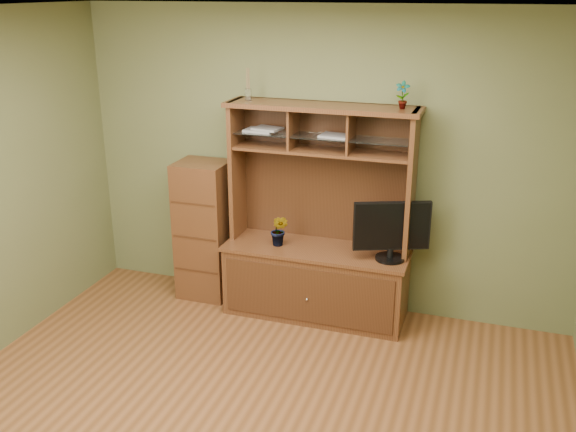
% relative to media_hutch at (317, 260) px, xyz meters
% --- Properties ---
extents(room, '(4.54, 4.04, 2.74)m').
position_rel_media_hutch_xyz_m(room, '(-0.04, -1.73, 0.83)').
color(room, brown).
rests_on(room, ground).
extents(media_hutch, '(1.66, 0.61, 1.90)m').
position_rel_media_hutch_xyz_m(media_hutch, '(0.00, 0.00, 0.00)').
color(media_hutch, '#492414').
rests_on(media_hutch, room).
extents(monitor, '(0.62, 0.28, 0.51)m').
position_rel_media_hutch_xyz_m(monitor, '(0.66, -0.08, 0.40)').
color(monitor, black).
rests_on(monitor, media_hutch).
extents(orchid_plant, '(0.18, 0.15, 0.29)m').
position_rel_media_hutch_xyz_m(orchid_plant, '(-0.33, -0.08, 0.27)').
color(orchid_plant, '#26581E').
rests_on(orchid_plant, media_hutch).
extents(top_plant, '(0.12, 0.08, 0.22)m').
position_rel_media_hutch_xyz_m(top_plant, '(0.66, 0.08, 1.49)').
color(top_plant, '#3C6A25').
rests_on(top_plant, media_hutch).
extents(reed_diffuser, '(0.05, 0.05, 0.27)m').
position_rel_media_hutch_xyz_m(reed_diffuser, '(-0.66, 0.08, 1.48)').
color(reed_diffuser, silver).
rests_on(reed_diffuser, media_hutch).
extents(magazines, '(0.94, 0.22, 0.04)m').
position_rel_media_hutch_xyz_m(magazines, '(-0.32, 0.08, 1.13)').
color(magazines, '#A0A0A5').
rests_on(magazines, media_hutch).
extents(side_cabinet, '(0.47, 0.43, 1.32)m').
position_rel_media_hutch_xyz_m(side_cabinet, '(-1.12, 0.04, 0.14)').
color(side_cabinet, '#492414').
rests_on(side_cabinet, room).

